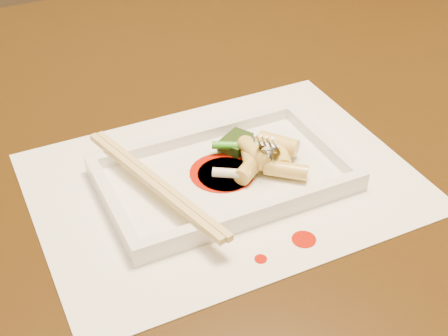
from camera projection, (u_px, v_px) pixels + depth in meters
name	position (u px, v px, depth m)	size (l,w,h in m)	color
table	(115.00, 202.00, 0.80)	(1.40, 0.90, 0.75)	black
placemat	(224.00, 182.00, 0.67)	(0.40, 0.30, 0.00)	white
sauce_splatter_a	(304.00, 239.00, 0.60)	(0.02, 0.02, 0.00)	#AC1405
sauce_splatter_b	(261.00, 259.00, 0.58)	(0.01, 0.01, 0.00)	#AC1405
plate_base	(224.00, 178.00, 0.67)	(0.26, 0.16, 0.01)	white
plate_rim_far	(196.00, 135.00, 0.72)	(0.26, 0.01, 0.01)	white
plate_rim_near	(257.00, 212.00, 0.61)	(0.26, 0.01, 0.01)	white
plate_rim_left	(112.00, 203.00, 0.62)	(0.01, 0.14, 0.01)	white
plate_rim_right	(322.00, 141.00, 0.71)	(0.01, 0.14, 0.01)	white
veg_piece	(236.00, 142.00, 0.70)	(0.04, 0.03, 0.01)	black
scallion_white	(232.00, 173.00, 0.65)	(0.01, 0.01, 0.04)	#EAEACC
scallion_green	(250.00, 146.00, 0.69)	(0.01, 0.01, 0.09)	#289017
chopstick_a	(151.00, 183.00, 0.63)	(0.01, 0.22, 0.01)	#D9BC6C
chopstick_b	(158.00, 181.00, 0.63)	(0.01, 0.22, 0.01)	#D9BC6C
fork	(276.00, 93.00, 0.66)	(0.09, 0.10, 0.14)	silver
sauce_blob_0	(226.00, 174.00, 0.67)	(0.06, 0.06, 0.00)	#AC1405
sauce_blob_1	(222.00, 173.00, 0.67)	(0.07, 0.07, 0.00)	#AC1405
rice_cake_0	(250.00, 168.00, 0.66)	(0.02, 0.02, 0.04)	#E2D069
rice_cake_1	(280.00, 156.00, 0.68)	(0.02, 0.02, 0.04)	#E2D069
rice_cake_2	(278.00, 143.00, 0.69)	(0.02, 0.02, 0.04)	#E2D069
rice_cake_3	(249.00, 155.00, 0.68)	(0.02, 0.02, 0.05)	#E2D069
rice_cake_4	(286.00, 170.00, 0.66)	(0.02, 0.02, 0.05)	#E2D069
rice_cake_5	(254.00, 153.00, 0.67)	(0.02, 0.02, 0.05)	#E2D069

